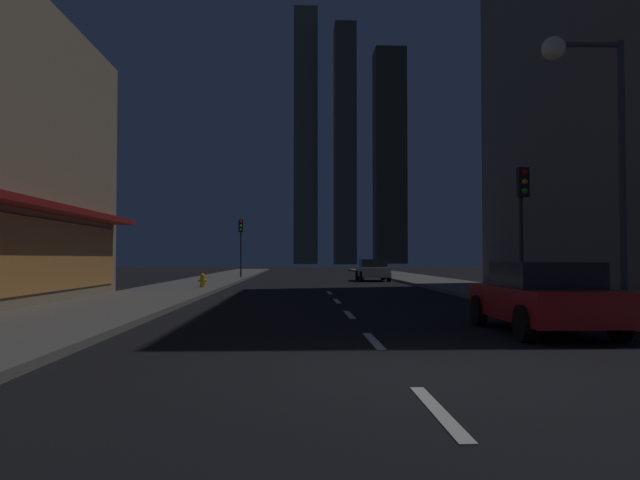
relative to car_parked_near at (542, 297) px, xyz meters
name	(u,v)px	position (x,y,z in m)	size (l,w,h in m)	color
ground_plane	(319,282)	(-3.60, 27.73, -0.79)	(78.00, 136.00, 0.10)	black
sidewalk_right	(425,280)	(3.40, 27.73, -0.67)	(4.00, 76.00, 0.15)	#605E59
sidewalk_left	(211,280)	(-10.60, 27.73, -0.67)	(4.00, 76.00, 0.15)	#605E59
lane_marking_center	(349,315)	(-3.60, 4.13, -0.73)	(0.16, 23.00, 0.01)	silver
skyscraper_distant_tall	(306,136)	(-2.93, 143.66, 32.02)	(6.07, 5.52, 65.53)	#5E5A47
skyscraper_distant_mid	(345,144)	(6.70, 137.99, 28.88)	(5.23, 7.42, 59.25)	#454134
skyscraper_distant_short	(390,157)	(20.18, 153.65, 28.54)	(8.38, 8.18, 58.56)	#333026
car_parked_near	(542,297)	(0.00, 0.00, 0.00)	(1.98, 4.24, 1.45)	#B21919
car_parked_far	(373,270)	(0.00, 28.21, 0.00)	(1.98, 4.24, 1.45)	silver
fire_hydrant_far_left	(203,281)	(-9.50, 16.90, -0.29)	(0.42, 0.30, 0.65)	gold
traffic_light_near_right	(522,204)	(1.90, 6.13, 2.45)	(0.32, 0.48, 4.20)	#2D2D2D
traffic_light_far_left	(241,235)	(-9.10, 32.14, 2.45)	(0.32, 0.48, 4.20)	#2D2D2D
street_lamp_right	(587,107)	(1.78, 1.64, 4.33)	(1.96, 0.56, 6.58)	#38383D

